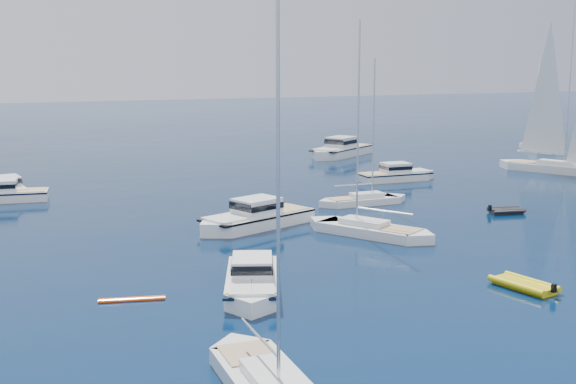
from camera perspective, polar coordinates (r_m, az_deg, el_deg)
ground at (r=38.13m, az=10.91°, el=-9.13°), size 400.00×400.00×0.00m
motor_cruiser_left at (r=40.83m, az=-2.74°, el=-7.64°), size 5.93×9.79×2.46m
motor_cruiser_centre at (r=56.12m, az=-2.57°, el=-2.71°), size 11.18×7.01×2.82m
motor_cruiser_far_r at (r=78.48m, az=8.33°, el=0.89°), size 9.17×3.01×2.39m
motor_cruiser_distant at (r=97.40m, az=4.00°, el=2.75°), size 12.26×9.94×3.22m
motor_cruiser_horizon at (r=73.88m, az=-20.55°, el=-0.23°), size 4.04×9.02×2.29m
sailboat_mid_r at (r=53.95m, az=6.23°, el=-3.28°), size 7.97×10.58×15.74m
sailboat_centre at (r=65.30m, az=5.76°, el=-0.92°), size 8.83×2.30×12.98m
sailboat_sails_r at (r=88.73m, az=19.56°, el=1.47°), size 9.15×13.12×19.21m
sailboat_sails_far at (r=109.15m, az=18.51°, el=3.05°), size 5.88×10.31×14.74m
tender_yellow at (r=43.36m, az=17.58°, el=-7.05°), size 2.82×4.18×0.95m
tender_grey_near at (r=63.68m, az=16.35°, el=-1.57°), size 3.20×2.19×0.95m
kayak_orange at (r=40.26m, az=-11.84°, el=-8.11°), size 3.48×1.28×0.30m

